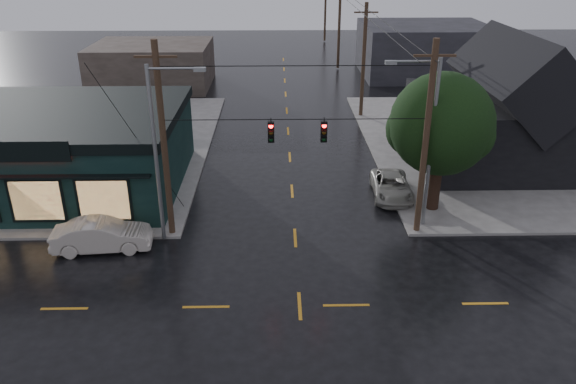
{
  "coord_description": "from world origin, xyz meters",
  "views": [
    {
      "loc": [
        -0.9,
        -19.83,
        14.29
      ],
      "look_at": [
        -0.41,
        4.51,
        3.32
      ],
      "focal_mm": 35.0,
      "sensor_mm": 36.0,
      "label": 1
    }
  ],
  "objects_px": {
    "corner_tree": "(441,125)",
    "suv_silver": "(391,186)",
    "utility_pole_nw": "(173,234)",
    "sedan_cream": "(102,235)",
    "utility_pole_ne": "(416,232)"
  },
  "relations": [
    {
      "from": "utility_pole_nw",
      "to": "utility_pole_ne",
      "type": "relative_size",
      "value": 1.0
    },
    {
      "from": "corner_tree",
      "to": "utility_pole_ne",
      "type": "xyz_separation_m",
      "value": [
        -1.51,
        -2.65,
        -5.15
      ]
    },
    {
      "from": "sedan_cream",
      "to": "suv_silver",
      "type": "distance_m",
      "value": 16.85
    },
    {
      "from": "corner_tree",
      "to": "suv_silver",
      "type": "xyz_separation_m",
      "value": [
        -2.01,
        1.96,
        -4.49
      ]
    },
    {
      "from": "corner_tree",
      "to": "suv_silver",
      "type": "relative_size",
      "value": 1.64
    },
    {
      "from": "utility_pole_nw",
      "to": "suv_silver",
      "type": "bearing_deg",
      "value": 20.24
    },
    {
      "from": "corner_tree",
      "to": "utility_pole_nw",
      "type": "distance_m",
      "value": 15.62
    },
    {
      "from": "suv_silver",
      "to": "sedan_cream",
      "type": "bearing_deg",
      "value": -155.77
    },
    {
      "from": "utility_pole_nw",
      "to": "utility_pole_ne",
      "type": "xyz_separation_m",
      "value": [
        13.0,
        0.0,
        0.0
      ]
    },
    {
      "from": "utility_pole_ne",
      "to": "suv_silver",
      "type": "distance_m",
      "value": 4.68
    },
    {
      "from": "utility_pole_ne",
      "to": "sedan_cream",
      "type": "distance_m",
      "value": 16.29
    },
    {
      "from": "suv_silver",
      "to": "corner_tree",
      "type": "bearing_deg",
      "value": -41.28
    },
    {
      "from": "corner_tree",
      "to": "utility_pole_ne",
      "type": "distance_m",
      "value": 5.99
    },
    {
      "from": "sedan_cream",
      "to": "suv_silver",
      "type": "relative_size",
      "value": 1.01
    },
    {
      "from": "utility_pole_nw",
      "to": "sedan_cream",
      "type": "relative_size",
      "value": 2.09
    }
  ]
}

